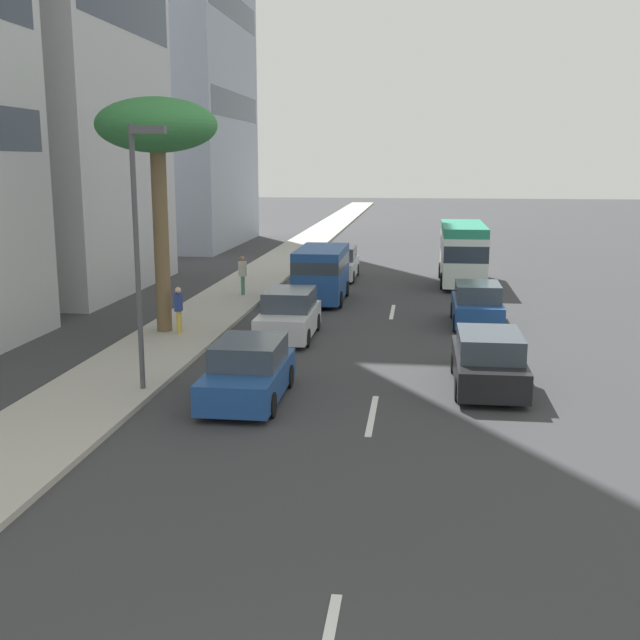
# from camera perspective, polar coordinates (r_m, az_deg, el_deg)

# --- Properties ---
(ground_plane) EXTENTS (198.00, 198.00, 0.00)m
(ground_plane) POSITION_cam_1_polar(r_m,az_deg,el_deg) (37.64, 5.53, 1.90)
(ground_plane) COLOR #38383A
(sidewalk_right) EXTENTS (162.00, 3.22, 0.15)m
(sidewalk_right) POSITION_cam_1_polar(r_m,az_deg,el_deg) (38.58, -5.71, 2.24)
(sidewalk_right) COLOR #B2ADA3
(sidewalk_right) RESTS_ON ground_plane
(lane_stripe_mid) EXTENTS (3.20, 0.16, 0.01)m
(lane_stripe_mid) POSITION_cam_1_polar(r_m,az_deg,el_deg) (19.76, 3.81, -6.90)
(lane_stripe_mid) COLOR silver
(lane_stripe_mid) RESTS_ON ground_plane
(lane_stripe_far) EXTENTS (3.20, 0.16, 0.01)m
(lane_stripe_far) POSITION_cam_1_polar(r_m,az_deg,el_deg) (33.10, 5.27, 0.59)
(lane_stripe_far) COLOR silver
(lane_stripe_far) RESTS_ON ground_plane
(car_lead) EXTENTS (4.04, 1.86, 1.67)m
(car_lead) POSITION_cam_1_polar(r_m,az_deg,el_deg) (30.74, 11.32, 1.05)
(car_lead) COLOR #1E478C
(car_lead) RESTS_ON ground_plane
(car_second) EXTENTS (4.66, 1.91, 1.70)m
(car_second) POSITION_cam_1_polar(r_m,az_deg,el_deg) (42.27, 1.39, 4.10)
(car_second) COLOR white
(car_second) RESTS_ON ground_plane
(minibus_third) EXTENTS (6.81, 2.27, 3.07)m
(minibus_third) POSITION_cam_1_polar(r_m,az_deg,el_deg) (41.03, 10.31, 4.94)
(minibus_third) COLOR silver
(minibus_third) RESTS_ON ground_plane
(car_fourth) EXTENTS (4.28, 1.92, 1.58)m
(car_fourth) POSITION_cam_1_polar(r_m,az_deg,el_deg) (20.86, -5.22, -3.79)
(car_fourth) COLOR #1E478C
(car_fourth) RESTS_ON ground_plane
(van_fifth) EXTENTS (4.91, 2.17, 2.42)m
(van_fifth) POSITION_cam_1_polar(r_m,az_deg,el_deg) (35.24, 0.11, 3.58)
(van_fifth) COLOR #1E478C
(van_fifth) RESTS_ON ground_plane
(car_sixth) EXTENTS (4.28, 1.87, 1.71)m
(car_sixth) POSITION_cam_1_polar(r_m,az_deg,el_deg) (28.07, -2.27, 0.33)
(car_sixth) COLOR silver
(car_sixth) RESTS_ON ground_plane
(car_seventh) EXTENTS (4.58, 1.92, 1.61)m
(car_seventh) POSITION_cam_1_polar(r_m,az_deg,el_deg) (22.37, 12.12, -2.92)
(car_seventh) COLOR black
(car_seventh) RESTS_ON ground_plane
(pedestrian_near_lamp) EXTENTS (0.32, 0.22, 1.67)m
(pedestrian_near_lamp) POSITION_cam_1_polar(r_m,az_deg,el_deg) (28.49, -10.23, 0.87)
(pedestrian_near_lamp) COLOR gold
(pedestrian_near_lamp) RESTS_ON sidewalk_right
(pedestrian_mid_block) EXTENTS (0.31, 0.37, 1.79)m
(pedestrian_mid_block) POSITION_cam_1_polar(r_m,az_deg,el_deg) (36.35, -5.64, 3.39)
(pedestrian_mid_block) COLOR #4C8C66
(pedestrian_mid_block) RESTS_ON sidewalk_right
(palm_tree) EXTENTS (4.21, 4.21, 8.25)m
(palm_tree) POSITION_cam_1_polar(r_m,az_deg,el_deg) (28.57, -11.75, 13.25)
(palm_tree) COLOR brown
(palm_tree) RESTS_ON sidewalk_right
(street_lamp) EXTENTS (0.24, 0.97, 7.00)m
(street_lamp) POSITION_cam_1_polar(r_m,az_deg,el_deg) (21.18, -12.95, 6.38)
(street_lamp) COLOR #4C4C51
(street_lamp) RESTS_ON sidewalk_right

